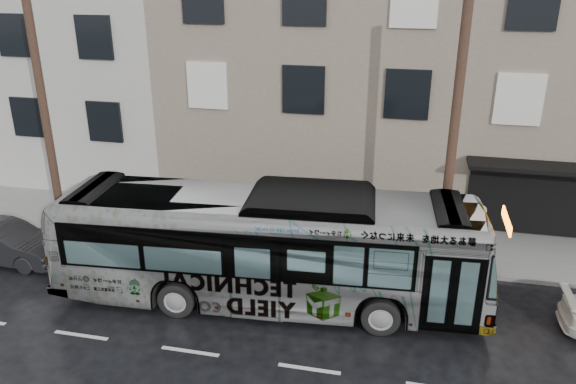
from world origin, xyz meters
The scene contains 8 objects.
ground centered at (0.00, 0.00, 0.00)m, with size 120.00×120.00×0.00m, color black.
sidewalk centered at (0.00, 4.90, 0.07)m, with size 90.00×3.60×0.15m, color gray.
building_taupe centered at (5.00, 12.70, 5.50)m, with size 20.00×12.00×11.00m, color gray.
utility_pole_front centered at (6.50, 3.30, 4.65)m, with size 0.30×0.30×9.00m, color #482F24.
utility_pole_rear centered at (-7.50, 3.30, 4.65)m, with size 0.30×0.30×9.00m, color #482F24.
sign_post centered at (7.60, 3.30, 1.35)m, with size 0.06×0.06×2.40m, color slate.
bus centered at (1.39, 0.45, 1.77)m, with size 2.98×12.72×3.54m, color #B2B2B2.
dark_sedan centered at (-7.99, 0.81, 0.68)m, with size 1.45×4.15×1.37m, color black.
Camera 1 is at (5.18, -13.84, 9.41)m, focal length 35.00 mm.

